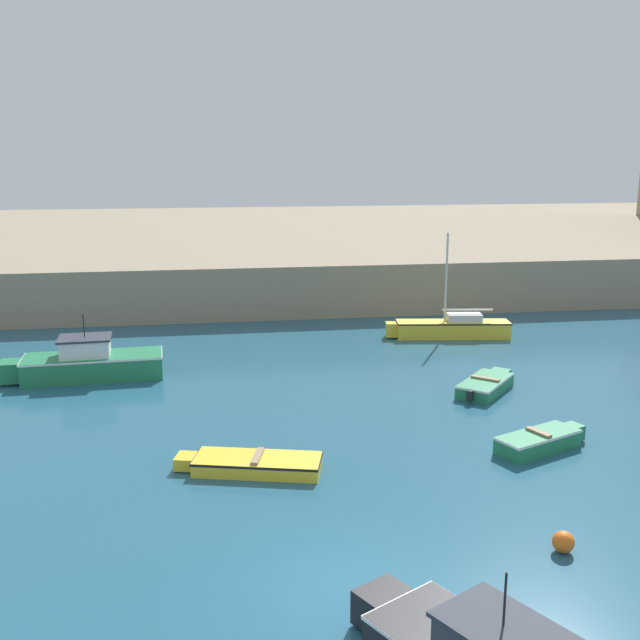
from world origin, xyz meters
name	(u,v)px	position (x,y,z in m)	size (l,w,h in m)	color
ground_plane	(347,588)	(0.00, 0.00, 0.00)	(200.00, 200.00, 0.00)	#235670
quay_seawall	(241,246)	(0.00, 44.21, 1.39)	(120.00, 40.00, 2.77)	gray
dinghy_green_0	(486,384)	(7.37, 11.60, 0.27)	(2.89, 3.09, 0.56)	#237A4C
dinghy_yellow_1	(253,463)	(-1.51, 5.93, 0.23)	(4.16, 2.11, 0.48)	yellow
sailboat_yellow_2	(451,327)	(8.66, 19.52, 0.48)	(5.88, 1.88, 4.93)	yellow
motorboat_green_4	(88,363)	(-7.28, 15.48, 0.61)	(6.12, 2.16, 2.55)	#237A4C
dinghy_green_5	(540,440)	(6.97, 6.16, 0.29)	(3.17, 1.99, 0.61)	#237A4C
mooring_buoy	(563,542)	(4.97, 0.65, 0.25)	(0.49, 0.49, 0.49)	orange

